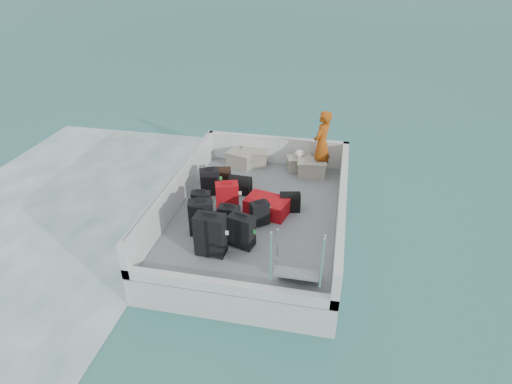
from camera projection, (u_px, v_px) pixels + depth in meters
ground at (257, 236)px, 9.32m from camera, size 160.00×160.00×0.00m
wake_foam at (59, 212)px, 10.16m from camera, size 10.00×10.00×0.00m
ferry_hull at (257, 225)px, 9.17m from camera, size 3.60×5.00×0.60m
deck at (257, 212)px, 9.01m from camera, size 3.30×4.70×0.02m
deck_fittings at (270, 207)px, 8.49m from camera, size 3.60×5.00×0.90m
suitcase_0 at (201, 217)px, 8.18m from camera, size 0.52×0.38×0.71m
suitcase_1 at (201, 204)px, 8.73m from camera, size 0.40×0.27×0.57m
suitcase_2 at (210, 182)px, 9.52m from camera, size 0.48×0.39×0.60m
suitcase_3 at (211, 235)px, 7.60m from camera, size 0.55×0.33×0.81m
suitcase_4 at (229, 220)px, 8.22m from camera, size 0.41×0.25×0.59m
suitcase_5 at (227, 197)px, 8.90m from camera, size 0.53×0.42×0.65m
suitcase_6 at (241, 231)px, 7.85m from camera, size 0.53×0.40×0.65m
suitcase_7 at (260, 214)px, 8.48m from camera, size 0.42×0.37×0.51m
suitcase_8 at (267, 206)px, 8.89m from camera, size 0.98×0.77×0.34m
duffel_0 at (221, 177)px, 10.02m from camera, size 0.50×0.37×0.32m
duffel_1 at (240, 186)px, 9.64m from camera, size 0.51×0.32×0.32m
duffel_2 at (290, 203)px, 9.02m from camera, size 0.48×0.38×0.32m
crate_0 at (240, 160)px, 10.77m from camera, size 0.70×0.57×0.36m
crate_1 at (254, 158)px, 10.84m from camera, size 0.66×0.49×0.38m
crate_2 at (299, 164)px, 10.58m from camera, size 0.66×0.54×0.34m
crate_3 at (311, 169)px, 10.31m from camera, size 0.68×0.51×0.39m
yellow_bag at (313, 166)px, 10.64m from camera, size 0.28×0.26×0.22m
white_bag at (300, 155)px, 10.45m from camera, size 0.24×0.24×0.18m
passenger at (322, 144)px, 10.09m from camera, size 0.58×0.70×1.61m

